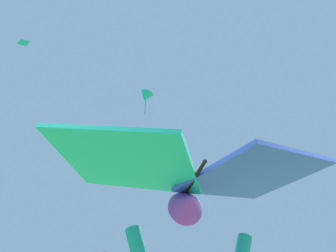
# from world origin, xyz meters

# --- Properties ---
(held_stunt_kite) EXTENTS (1.99, 1.14, 0.42)m
(held_stunt_kite) POSITION_xyz_m (-0.05, -0.47, 2.25)
(held_stunt_kite) COLOR black
(distant_kite_teal_low_right) EXTENTS (0.79, 0.83, 0.46)m
(distant_kite_teal_low_right) POSITION_xyz_m (-9.60, 15.90, 21.71)
(distant_kite_teal_low_right) COLOR #19B2AD
(distant_kite_teal_low_left) EXTENTS (1.33, 1.35, 2.53)m
(distant_kite_teal_low_left) POSITION_xyz_m (0.00, 19.15, 19.87)
(distant_kite_teal_low_left) COLOR #19B2AD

